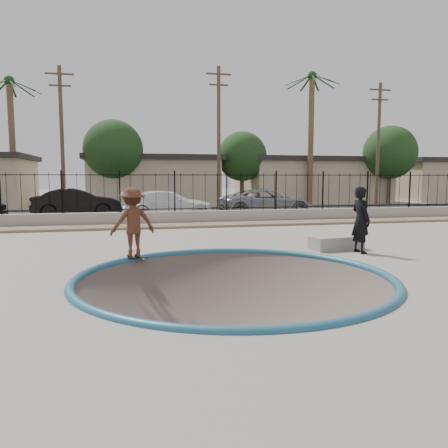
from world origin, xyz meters
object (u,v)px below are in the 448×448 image
skater (133,226)px  car_d (266,202)px  concrete_ledge (336,243)px  car_b (77,203)px  car_c (168,204)px  skateboard (133,258)px  videographer (361,220)px

skater → car_d: bearing=-139.2°
skater → concrete_ledge: skater is taller
car_b → car_d: 10.51m
concrete_ledge → car_c: size_ratio=0.32×
skater → car_d: (7.65, 11.80, -0.15)m
car_b → car_c: size_ratio=0.95×
skateboard → videographer: 6.55m
concrete_ledge → car_b: 15.74m
skater → skateboard: skater is taller
videographer → car_b: (-9.21, 13.75, -0.16)m
concrete_ledge → car_d: bearing=82.3°
skateboard → concrete_ledge: concrete_ledge is taller
car_b → car_d: bearing=-104.0°
skater → skateboard: bearing=73.7°
concrete_ledge → car_c: bearing=109.3°
skateboard → car_c: 12.01m
car_c → skater: bearing=171.5°
car_c → car_d: (5.53, 0.00, 0.02)m
car_c → car_d: car_d is taller
skater → videographer: size_ratio=0.95×
skateboard → videographer: size_ratio=0.40×
skater → concrete_ledge: (6.11, 0.40, -0.72)m
skater → car_c: bearing=-116.4°
skateboard → car_b: bearing=90.5°
car_c → car_b: bearing=73.5°
concrete_ledge → skater: bearing=-176.3°
skater → concrete_ledge: bearing=167.5°
videographer → car_b: 16.55m
skateboard → skater: bearing=78.9°
car_c → skateboard: bearing=171.5°
skater → skateboard: size_ratio=2.36×
skater → car_d: size_ratio=0.35×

